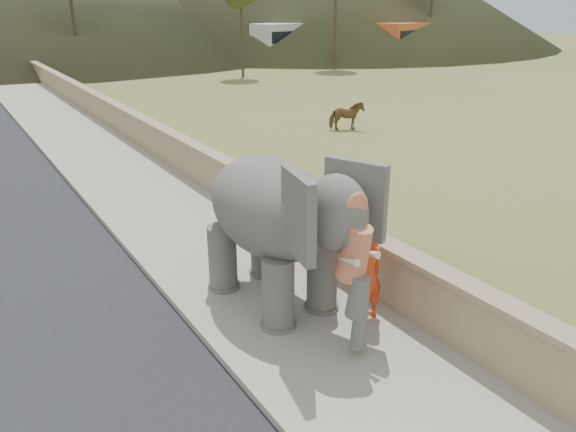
% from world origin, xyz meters
% --- Properties ---
extents(ground, '(160.00, 160.00, 0.00)m').
position_xyz_m(ground, '(0.00, 0.00, 0.00)').
color(ground, olive).
rests_on(ground, ground).
extents(walkway, '(3.00, 120.00, 0.15)m').
position_xyz_m(walkway, '(0.00, 10.00, 0.07)').
color(walkway, '#9E9687').
rests_on(walkway, ground).
extents(parapet, '(0.30, 120.00, 1.10)m').
position_xyz_m(parapet, '(1.65, 10.00, 0.55)').
color(parapet, tan).
rests_on(parapet, ground).
extents(cow, '(1.49, 1.03, 1.15)m').
position_xyz_m(cow, '(9.65, 10.77, 0.57)').
color(cow, brown).
rests_on(cow, ground).
extents(distant_car, '(4.25, 1.76, 1.44)m').
position_xyz_m(distant_car, '(15.97, 36.33, 0.72)').
color(distant_car, silver).
rests_on(distant_car, ground).
extents(bus_white, '(11.28, 4.66, 3.10)m').
position_xyz_m(bus_white, '(24.24, 35.31, 1.55)').
color(bus_white, silver).
rests_on(bus_white, ground).
extents(bus_orange, '(11.28, 4.86, 3.10)m').
position_xyz_m(bus_orange, '(33.74, 30.98, 1.55)').
color(bus_orange, '#D95B26').
rests_on(bus_orange, ground).
extents(elephant_and_man, '(2.32, 3.78, 2.62)m').
position_xyz_m(elephant_and_man, '(0.02, 0.34, 1.45)').
color(elephant_and_man, '#65615B').
rests_on(elephant_and_man, ground).
extents(trees, '(48.07, 40.45, 8.51)m').
position_xyz_m(trees, '(4.98, 28.20, 3.80)').
color(trees, '#473828').
rests_on(trees, ground).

